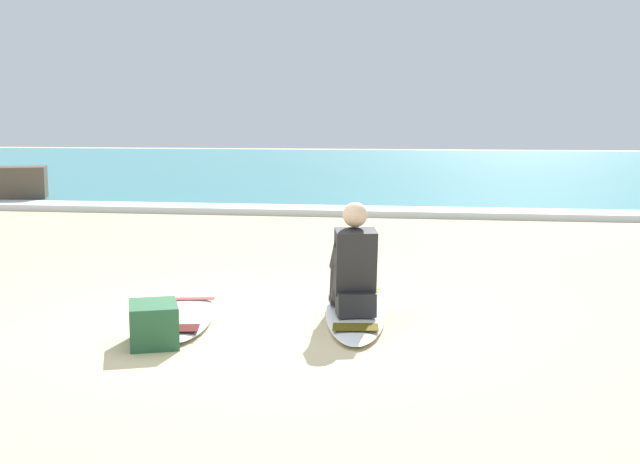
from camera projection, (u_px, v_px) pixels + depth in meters
name	position (u px, v px, depth m)	size (l,w,h in m)	color
ground_plane	(223.00, 328.00, 6.81)	(80.00, 80.00, 0.00)	beige
sea	(396.00, 167.00, 28.30)	(80.00, 28.00, 0.10)	teal
breaking_foam	(347.00, 211.00, 14.90)	(80.00, 0.90, 0.11)	white
surfboard_main	(356.00, 309.00, 7.33)	(0.80, 2.52, 0.08)	white
surfer_seated	(354.00, 270.00, 7.00)	(0.50, 0.76, 0.95)	#232326
surfboard_spare_near	(183.00, 316.00, 7.08)	(0.90, 1.86, 0.08)	silver
beach_bag	(153.00, 324.00, 6.29)	(0.36, 0.48, 0.32)	#285B38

